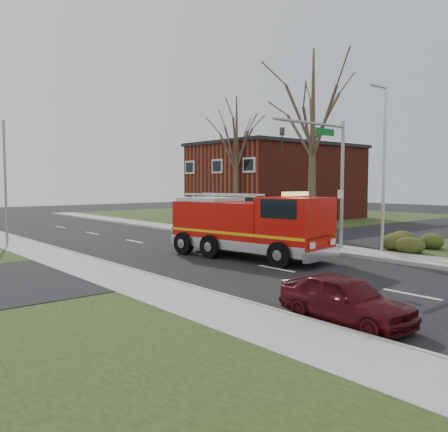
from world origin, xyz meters
TOP-DOWN VIEW (x-y plane):
  - ground at (0.00, 0.00)m, footprint 120.00×120.00m
  - sidewalk_right at (6.20, 0.00)m, footprint 2.40×80.00m
  - sidewalk_left at (-6.20, 0.00)m, footprint 2.40×80.00m
  - cross_street_right at (22.40, 4.00)m, footprint 30.00×8.00m
  - brick_building at (19.00, 18.00)m, footprint 15.40×10.40m
  - health_center_sign at (10.50, 12.50)m, footprint 0.12×2.00m
  - hedge_corner at (9.00, -1.00)m, footprint 2.80×2.00m
  - bare_tree_near at (9.50, 6.00)m, footprint 6.00×6.00m
  - bare_tree_far at (11.00, 15.00)m, footprint 5.25×5.25m
  - traffic_signal_mast at (5.21, 1.50)m, footprint 5.29×0.18m
  - streetlight_pole at (7.14, -0.50)m, footprint 1.48×0.16m
  - utility_pole_far at (-6.80, 14.00)m, footprint 0.14×0.14m
  - fire_engine at (1.15, 2.82)m, footprint 4.05×8.28m
  - parked_car_maroon at (-4.20, -6.46)m, footprint 1.59×3.73m

SIDE VIEW (x-z plane):
  - ground at x=0.00m, z-range 0.00..0.00m
  - sidewalk_right at x=6.20m, z-range 0.00..0.15m
  - sidewalk_left at x=-6.20m, z-range 0.00..0.15m
  - cross_street_right at x=22.40m, z-range 0.00..0.15m
  - hedge_corner at x=9.00m, z-range 0.13..1.03m
  - parked_car_maroon at x=-4.20m, z-range 0.00..1.26m
  - health_center_sign at x=10.50m, z-range 0.18..1.58m
  - fire_engine at x=1.15m, z-range -0.15..3.05m
  - utility_pole_far at x=-6.80m, z-range 0.00..7.00m
  - brick_building at x=19.00m, z-range 0.03..7.28m
  - streetlight_pole at x=7.14m, z-range 0.35..8.75m
  - traffic_signal_mast at x=5.21m, z-range 1.31..8.11m
  - bare_tree_far at x=11.00m, z-range 1.24..11.74m
  - bare_tree_near at x=9.50m, z-range 1.41..13.41m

